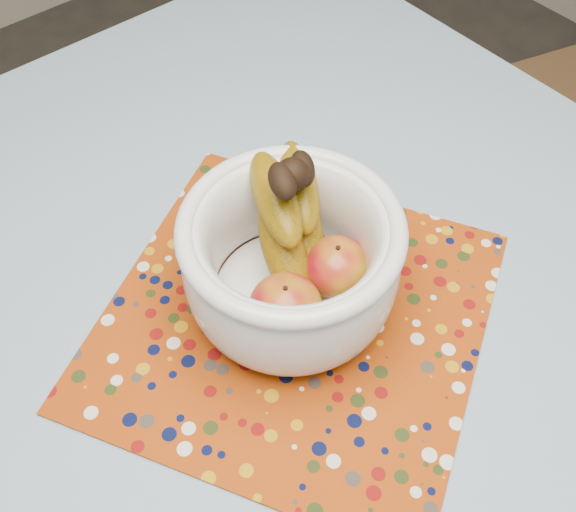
# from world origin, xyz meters

# --- Properties ---
(table) EXTENTS (1.20, 1.20, 0.75)m
(table) POSITION_xyz_m (0.00, 0.00, 0.67)
(table) COLOR brown
(table) RESTS_ON ground
(tablecloth) EXTENTS (1.32, 1.32, 0.01)m
(tablecloth) POSITION_xyz_m (0.00, 0.00, 0.76)
(tablecloth) COLOR slate
(tablecloth) RESTS_ON table
(placemat) EXTENTS (0.57, 0.57, 0.00)m
(placemat) POSITION_xyz_m (0.09, 0.02, 0.76)
(placemat) COLOR #8D3107
(placemat) RESTS_ON tablecloth
(fruit_bowl) EXTENTS (0.25, 0.24, 0.20)m
(fruit_bowl) POSITION_xyz_m (0.11, 0.05, 0.85)
(fruit_bowl) COLOR silver
(fruit_bowl) RESTS_ON placemat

